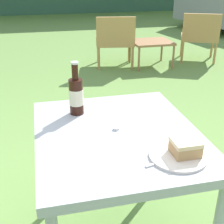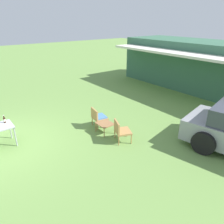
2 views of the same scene
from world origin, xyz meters
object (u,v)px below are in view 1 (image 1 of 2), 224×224
at_px(wicker_chair_plain, 200,34).
at_px(patio_table, 117,146).
at_px(cake_on_plate, 182,151).
at_px(garden_side_table, 152,44).
at_px(wicker_chair_cushioned, 115,39).
at_px(cola_bottle_near, 76,95).

distance_m(wicker_chair_plain, patio_table, 3.85).
bearing_deg(cake_on_plate, garden_side_table, 71.70).
height_order(wicker_chair_cushioned, garden_side_table, wicker_chair_cushioned).
height_order(wicker_chair_plain, garden_side_table, wicker_chair_plain).
bearing_deg(wicker_chair_cushioned, wicker_chair_plain, -170.93).
height_order(wicker_chair_cushioned, patio_table, wicker_chair_cushioned).
bearing_deg(cola_bottle_near, garden_side_table, 63.45).
height_order(wicker_chair_cushioned, cola_bottle_near, cola_bottle_near).
bearing_deg(garden_side_table, wicker_chair_plain, 4.85).
height_order(wicker_chair_cushioned, cake_on_plate, cake_on_plate).
xyz_separation_m(wicker_chair_plain, cake_on_plate, (-1.92, -3.46, 0.30)).
relative_size(garden_side_table, cake_on_plate, 2.59).
bearing_deg(cola_bottle_near, patio_table, -57.68).
bearing_deg(cola_bottle_near, cake_on_plate, -54.92).
xyz_separation_m(wicker_chair_cushioned, garden_side_table, (0.53, -0.08, -0.08)).
bearing_deg(garden_side_table, wicker_chair_cushioned, 171.14).
relative_size(wicker_chair_cushioned, wicker_chair_plain, 1.00).
height_order(wicker_chair_plain, patio_table, wicker_chair_plain).
distance_m(patio_table, cola_bottle_near, 0.32).
xyz_separation_m(garden_side_table, cake_on_plate, (-1.12, -3.39, 0.39)).
height_order(garden_side_table, patio_table, patio_table).
xyz_separation_m(cake_on_plate, cola_bottle_near, (-0.33, 0.48, 0.07)).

